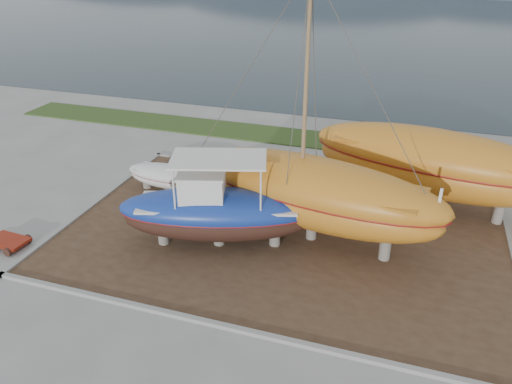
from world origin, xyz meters
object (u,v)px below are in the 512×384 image
(white_dinghy, at_px, (169,179))
(orange_sailboat, at_px, (318,118))
(orange_bare_hull, at_px, (429,170))
(red_trailer, at_px, (9,243))
(blue_caique, at_px, (218,203))

(white_dinghy, relative_size, orange_sailboat, 0.40)
(orange_bare_hull, relative_size, red_trailer, 4.59)
(blue_caique, relative_size, red_trailer, 3.30)
(white_dinghy, xyz_separation_m, orange_bare_hull, (12.01, 2.37, 1.15))
(orange_sailboat, xyz_separation_m, red_trailer, (-11.57, -4.41, -5.09))
(white_dinghy, distance_m, orange_sailboat, 9.11)
(white_dinghy, height_order, orange_bare_hull, orange_bare_hull)
(white_dinghy, relative_size, red_trailer, 1.81)
(red_trailer, bearing_deg, white_dinghy, 62.75)
(orange_bare_hull, xyz_separation_m, red_trailer, (-15.96, -8.85, -1.69))
(white_dinghy, height_order, orange_sailboat, orange_sailboat)
(red_trailer, bearing_deg, orange_sailboat, 24.97)
(white_dinghy, height_order, red_trailer, white_dinghy)
(orange_sailboat, bearing_deg, blue_caique, -143.73)
(orange_bare_hull, distance_m, red_trailer, 18.33)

